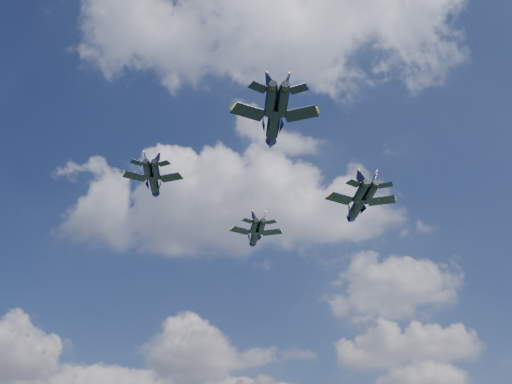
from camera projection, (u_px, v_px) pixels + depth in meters
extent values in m
cylinder|color=black|center=(255.00, 235.00, 120.49)|extent=(3.44, 8.21, 1.61)
cone|color=black|center=(252.00, 245.00, 124.97)|extent=(2.02, 2.62, 1.52)
ellipsoid|color=brown|center=(253.00, 239.00, 123.28)|extent=(1.45, 2.69, 0.73)
cube|color=black|center=(241.00, 231.00, 118.58)|extent=(4.70, 4.28, 0.16)
cube|color=black|center=(271.00, 232.00, 119.29)|extent=(4.42, 2.91, 0.16)
cube|color=black|center=(248.00, 221.00, 114.58)|extent=(2.50, 2.43, 0.13)
cube|color=black|center=(271.00, 222.00, 115.09)|extent=(2.42, 1.84, 0.13)
cube|color=black|center=(254.00, 217.00, 115.96)|extent=(1.25, 2.42, 2.69)
cube|color=black|center=(264.00, 218.00, 116.18)|extent=(1.32, 2.68, 2.69)
cylinder|color=black|center=(154.00, 182.00, 102.81)|extent=(2.90, 7.98, 1.57)
cone|color=black|center=(156.00, 195.00, 107.20)|extent=(1.85, 2.48, 1.48)
ellipsoid|color=brown|center=(155.00, 187.00, 105.54)|extent=(1.27, 2.60, 0.71)
cube|color=black|center=(135.00, 176.00, 101.12)|extent=(4.59, 4.04, 0.16)
cube|color=black|center=(171.00, 177.00, 101.48)|extent=(4.38, 3.04, 0.16)
cube|color=black|center=(137.00, 163.00, 97.16)|extent=(2.45, 2.31, 0.12)
cube|color=black|center=(164.00, 164.00, 97.42)|extent=(2.39, 1.89, 0.12)
cube|color=black|center=(146.00, 159.00, 98.44)|extent=(1.07, 2.41, 2.62)
cube|color=black|center=(157.00, 159.00, 98.55)|extent=(1.23, 2.59, 2.62)
cylinder|color=black|center=(358.00, 205.00, 106.15)|extent=(3.93, 9.81, 1.93)
cone|color=black|center=(350.00, 220.00, 111.53)|extent=(2.37, 3.10, 1.82)
ellipsoid|color=brown|center=(353.00, 211.00, 109.50)|extent=(1.67, 3.21, 0.88)
cube|color=black|center=(340.00, 199.00, 103.94)|extent=(5.63, 5.07, 0.19)
cube|color=black|center=(381.00, 201.00, 104.65)|extent=(5.32, 3.57, 0.19)
cube|color=black|center=(354.00, 183.00, 99.13)|extent=(3.00, 2.88, 0.15)
cube|color=black|center=(385.00, 185.00, 99.64)|extent=(2.91, 2.24, 0.15)
cube|color=black|center=(361.00, 179.00, 100.75)|extent=(1.44, 2.92, 3.22)
cube|color=black|center=(374.00, 180.00, 100.97)|extent=(1.56, 3.20, 3.22)
cylinder|color=black|center=(274.00, 121.00, 88.16)|extent=(3.58, 10.03, 1.97)
cone|color=black|center=(270.00, 144.00, 93.67)|extent=(2.31, 3.11, 1.86)
ellipsoid|color=brown|center=(272.00, 132.00, 91.59)|extent=(1.58, 3.26, 0.90)
cube|color=black|center=(249.00, 112.00, 86.06)|extent=(5.77, 5.05, 0.20)
cube|color=black|center=(301.00, 114.00, 86.46)|extent=(5.52, 3.85, 0.20)
cube|color=black|center=(259.00, 87.00, 81.08)|extent=(3.08, 2.90, 0.15)
cube|color=black|center=(298.00, 89.00, 81.37)|extent=(3.01, 2.38, 0.15)
cube|color=black|center=(270.00, 83.00, 82.67)|extent=(1.33, 3.03, 3.29)
cube|color=black|center=(286.00, 84.00, 82.79)|extent=(1.54, 3.26, 3.29)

